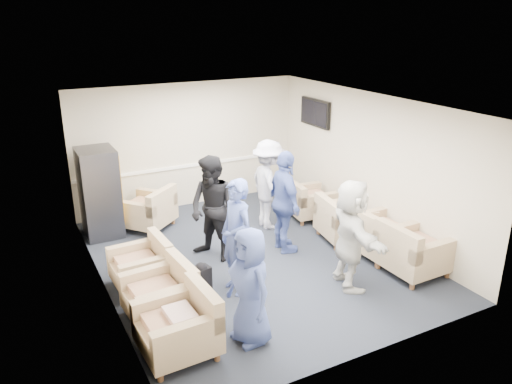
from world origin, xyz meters
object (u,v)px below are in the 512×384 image
armchair_left_mid (163,295)px  person_front_right (351,234)px  armchair_right_midnear (377,236)px  armchair_right_far (307,202)px  armchair_left_near (182,327)px  armchair_corner (149,211)px  person_back_right (269,185)px  armchair_left_far (144,266)px  person_back_left (213,209)px  armchair_right_near (411,253)px  armchair_right_midfar (342,222)px  person_front_left (250,286)px  person_mid_right (285,202)px  vending_machine (100,193)px  person_mid_left (237,237)px

armchair_left_mid → person_front_right: person_front_right is taller
armchair_right_midnear → armchair_right_far: (-0.14, 2.01, -0.03)m
armchair_left_near → armchair_corner: same height
armchair_corner → person_back_right: 2.42m
armchair_right_far → person_front_right: size_ratio=0.53×
armchair_left_far → person_front_right: size_ratio=0.49×
armchair_left_mid → person_back_left: (1.34, 1.35, 0.57)m
person_front_right → armchair_corner: bearing=46.7°
person_back_right → armchair_right_near: bearing=-154.5°
armchair_left_near → armchair_right_midfar: (3.80, 1.78, -0.00)m
person_front_left → person_mid_right: bearing=132.6°
armchair_left_near → armchair_right_far: bearing=125.7°
vending_machine → armchair_left_near: bearing=-88.2°
vending_machine → person_back_left: bearing=-52.1°
vending_machine → person_mid_left: size_ratio=0.94×
armchair_right_near → armchair_right_midfar: (-0.18, 1.60, -0.02)m
armchair_corner → person_front_right: size_ratio=0.73×
person_mid_right → person_back_left: bearing=83.1°
armchair_left_mid → armchair_left_far: armchair_left_mid is taller
armchair_corner → armchair_right_midnear: bearing=97.5°
person_front_left → person_back_right: 3.70m
armchair_left_mid → vending_machine: 3.32m
person_mid_left → person_front_right: size_ratio=1.03×
armchair_right_near → person_mid_left: size_ratio=0.54×
person_front_left → person_front_right: bearing=97.6°
armchair_left_near → person_back_right: 4.14m
armchair_left_mid → person_front_right: size_ratio=0.53×
armchair_corner → person_mid_left: size_ratio=0.71×
person_back_left → person_front_right: (1.50, -1.83, -0.04)m
armchair_left_mid → person_mid_right: (2.57, 1.04, 0.58)m
armchair_right_far → person_mid_left: bearing=133.2°
armchair_right_near → person_mid_right: (-1.38, 1.71, 0.55)m
armchair_left_near → person_mid_right: bearing=123.6°
armchair_right_far → person_back_left: bearing=113.9°
person_mid_right → vending_machine: bearing=57.8°
armchair_left_mid → armchair_corner: size_ratio=0.74×
person_mid_right → person_front_right: size_ratio=1.06×
person_front_left → armchair_left_mid: bearing=-147.7°
armchair_left_mid → person_back_left: size_ratio=0.51×
vending_machine → person_mid_right: bearing=-39.2°
person_back_right → armchair_right_far: bearing=-83.4°
armchair_right_far → person_back_right: bearing=98.9°
armchair_left_far → person_front_left: person_front_left is taller
person_front_right → armchair_right_midnear: bearing=-44.0°
person_back_left → person_back_right: bearing=89.3°
armchair_right_near → armchair_right_far: (-0.16, 2.81, -0.04)m
person_front_right → armchair_left_mid: bearing=96.5°
armchair_right_midnear → person_front_right: size_ratio=0.55×
armchair_left_far → person_back_right: 3.09m
person_front_left → person_back_right: person_back_right is taller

